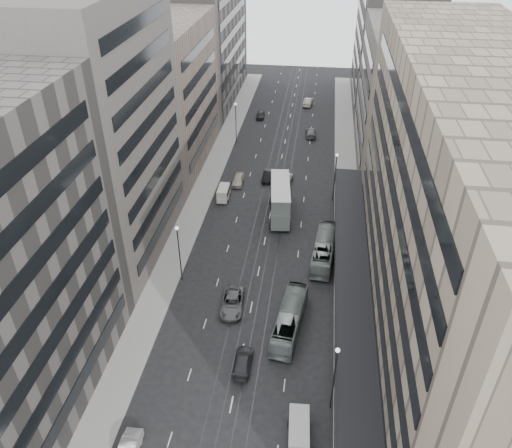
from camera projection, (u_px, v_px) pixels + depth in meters
The scene contains 26 objects.
ground at pixel (241, 358), 54.23m from camera, with size 220.00×220.00×0.00m, color black.
sidewalk_right at pixel (346, 193), 83.77m from camera, with size 4.00×125.00×0.15m, color gray.
sidewalk_left at pixel (207, 184), 86.42m from camera, with size 4.00×125.00×0.15m, color gray.
department_store at pixel (461, 217), 50.15m from camera, with size 19.20×60.00×30.00m.
building_right_mid at pixel (406, 97), 88.05m from camera, with size 15.00×28.00×24.00m, color #544E49.
building_right_far at pixel (392, 43), 111.67m from camera, with size 15.00×32.00×28.00m, color #5A5651.
building_left_b at pixel (94, 132), 62.82m from camera, with size 15.00×26.00×34.00m, color #544E49.
building_left_c at pixel (160, 95), 87.57m from camera, with size 15.00×28.00×25.00m, color #74655A.
building_left_d at pixel (201, 40), 113.94m from camera, with size 15.00×38.00×28.00m, color #5A5651.
lamp_right_near at pixel (335, 372), 46.15m from camera, with size 0.44×0.44×8.32m.
lamp_right_far at pixel (335, 172), 79.12m from camera, with size 0.44×0.44×8.32m.
lamp_left_near at pixel (179, 247), 62.30m from camera, with size 0.44×0.44×8.32m.
lamp_left_far at pixel (236, 118), 97.74m from camera, with size 0.44×0.44×8.32m.
bus_near at pixel (290, 319), 57.04m from camera, with size 2.53×10.83×3.02m, color gray.
bus_far at pixel (324, 249), 68.10m from camera, with size 2.57×11.00×3.06m, color gray.
double_decker at pixel (280, 199), 76.32m from camera, with size 4.02×10.35×5.52m.
vw_microbus at pixel (299, 432), 45.30m from camera, with size 2.25×4.57×2.41m.
panel_van at pixel (224, 193), 81.33m from camera, with size 1.87×3.70×2.31m.
sedan_2 at pixel (232, 303), 60.32m from camera, with size 2.69×5.83×1.62m, color #59595B.
sedan_3 at pixel (243, 362), 52.88m from camera, with size 1.95×4.80×1.39m, color #2A2A2D.
sedan_4 at pixel (238, 180), 86.10m from camera, with size 1.86×4.63×1.58m, color #B6A896.
sedan_5 at pixel (268, 176), 87.37m from camera, with size 1.56×4.47×1.47m, color black.
sedan_6 at pixel (283, 179), 86.01m from camera, with size 2.85×6.18×1.72m, color silver.
sedan_7 at pixel (311, 133), 103.03m from camera, with size 2.09×5.14×1.49m, color #5B5B5D.
sedan_8 at pixel (261, 115), 111.29m from camera, with size 1.71×4.24×1.44m, color #232325.
sedan_9 at pixel (308, 102), 117.82m from camera, with size 1.79×5.13×1.69m, color #A7A28A.
Camera 1 is at (6.53, -36.46, 42.23)m, focal length 35.00 mm.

